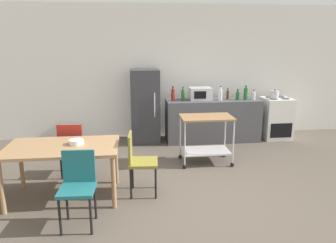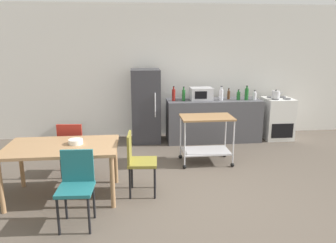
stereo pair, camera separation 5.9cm
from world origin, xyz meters
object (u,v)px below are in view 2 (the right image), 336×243
Objects in this scene: microwave at (201,94)px; bottle_soda at (254,96)px; bottle_hot_sauce at (238,96)px; fruit_bowl at (76,142)px; kitchen_cart at (206,132)px; kettle at (276,95)px; refrigerator at (146,106)px; chair_red at (72,145)px; stove_oven at (277,118)px; bottle_wine at (174,95)px; bottle_sparkling_water at (221,94)px; chair_teal at (76,183)px; bottle_vinegar at (229,95)px; bottle_olive_oil at (184,95)px; bottle_soy_sauce at (247,94)px; dining_table at (62,151)px; chair_olive at (138,159)px.

bottle_soda is (1.13, -0.13, -0.04)m from microwave.
fruit_bowl is at bearing -143.13° from bottle_hot_sauce.
kettle is at bearing 34.70° from kitchen_cart.
refrigerator reaches higher than kettle.
microwave reaches higher than kitchen_cart.
chair_red is 0.97× the size of stove_oven.
bottle_wine reaches higher than bottle_sparkling_water.
chair_teal is 3.69× the size of bottle_vinegar.
refrigerator is at bearing 176.48° from microwave.
bottle_wine is at bearing 178.28° from bottle_olive_oil.
kitchen_cart is 1.42m from microwave.
stove_oven is 2.92m from refrigerator.
stove_oven is 4.61m from fruit_bowl.
bottle_soy_sauce is (1.34, -0.05, 0.01)m from bottle_olive_oil.
fruit_bowl is (-3.36, -2.24, -0.20)m from bottle_soda.
dining_table is at bearing 115.03° from chair_teal.
kitchen_cart is at bearing -54.53° from refrigerator.
bottle_hot_sauce is (2.17, 2.32, 0.47)m from chair_olive.
refrigerator reaches higher than microwave.
chair_teal is at bearing -137.13° from kitchen_cart.
chair_olive is 2.52m from refrigerator.
bottle_wine is at bearing 177.94° from bottle_sparkling_water.
bottle_soda is (0.53, -0.13, -0.01)m from bottle_vinegar.
bottle_hot_sauce is (0.96, 1.24, 0.42)m from kitchen_cart.
refrigerator is (1.23, 1.77, 0.26)m from chair_red.
stove_oven reaches higher than fruit_bowl.
kitchen_cart is (1.22, 1.08, 0.05)m from chair_olive.
chair_teal is at bearing -137.08° from bottle_soda.
kettle is (2.78, -0.18, 0.23)m from refrigerator.
microwave reaches higher than bottle_vinegar.
kitchen_cart is (2.24, 1.07, -0.10)m from dining_table.
refrigerator reaches higher than chair_olive.
refrigerator is 5.17× the size of bottle_sparkling_water.
dining_table is 5.06× the size of bottle_olive_oil.
bottle_vinegar is 1.23× the size of fruit_bowl.
fruit_bowl is 4.45m from kettle.
bottle_sparkling_water is 0.22m from bottle_vinegar.
bottle_vinegar reaches higher than chair_teal.
bottle_soy_sauce is at bearing -171.80° from stove_oven.
kettle is at bearing 30.45° from fruit_bowl.
stove_oven is at bearing -0.30° from microwave.
kettle is (3.72, 3.03, 0.48)m from chair_teal.
chair_red is 4.29× the size of bottle_soda.
bottle_soda is (0.34, -0.03, -0.01)m from bottle_hot_sauce.
fruit_bowl is at bearing -133.35° from microwave.
chair_teal is 2.92× the size of bottle_soy_sauce.
stove_oven reaches higher than chair_teal.
bottle_olive_oil is at bearing 177.80° from bottle_soy_sauce.
dining_table is 7.68× the size of fruit_bowl.
kettle is (1.78, 1.23, 0.43)m from kitchen_cart.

